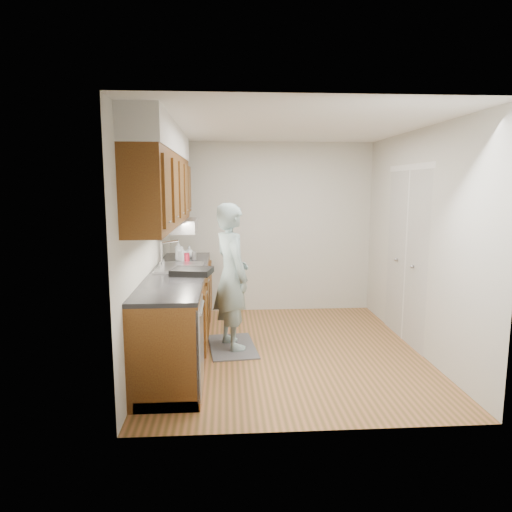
{
  "coord_description": "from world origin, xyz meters",
  "views": [
    {
      "loc": [
        -0.67,
        -4.98,
        1.87
      ],
      "look_at": [
        -0.32,
        0.25,
        1.06
      ],
      "focal_mm": 32.0,
      "sensor_mm": 36.0,
      "label": 1
    }
  ],
  "objects_px": {
    "soap_bottle_a": "(178,250)",
    "soda_can": "(187,258)",
    "soap_bottle_c": "(189,252)",
    "soap_bottle_b": "(182,253)",
    "dish_rack": "(192,271)",
    "person": "(232,266)",
    "steel_can": "(194,256)"
  },
  "relations": [
    {
      "from": "soap_bottle_a",
      "to": "soap_bottle_b",
      "type": "bearing_deg",
      "value": -37.91
    },
    {
      "from": "soap_bottle_a",
      "to": "soap_bottle_c",
      "type": "bearing_deg",
      "value": 61.51
    },
    {
      "from": "person",
      "to": "steel_can",
      "type": "bearing_deg",
      "value": 15.42
    },
    {
      "from": "soap_bottle_b",
      "to": "soap_bottle_c",
      "type": "relative_size",
      "value": 1.19
    },
    {
      "from": "soap_bottle_c",
      "to": "soda_can",
      "type": "bearing_deg",
      "value": -89.35
    },
    {
      "from": "steel_can",
      "to": "dish_rack",
      "type": "bearing_deg",
      "value": -87.48
    },
    {
      "from": "soap_bottle_a",
      "to": "steel_can",
      "type": "height_order",
      "value": "soap_bottle_a"
    },
    {
      "from": "steel_can",
      "to": "dish_rack",
      "type": "relative_size",
      "value": 0.26
    },
    {
      "from": "soap_bottle_a",
      "to": "soda_can",
      "type": "relative_size",
      "value": 2.05
    },
    {
      "from": "soap_bottle_a",
      "to": "soap_bottle_b",
      "type": "distance_m",
      "value": 0.07
    },
    {
      "from": "soap_bottle_c",
      "to": "steel_can",
      "type": "xyz_separation_m",
      "value": [
        0.08,
        -0.21,
        -0.02
      ]
    },
    {
      "from": "soda_can",
      "to": "steel_can",
      "type": "distance_m",
      "value": 0.23
    },
    {
      "from": "soap_bottle_b",
      "to": "soda_can",
      "type": "distance_m",
      "value": 0.18
    },
    {
      "from": "dish_rack",
      "to": "soap_bottle_b",
      "type": "bearing_deg",
      "value": 111.46
    },
    {
      "from": "soap_bottle_c",
      "to": "soda_can",
      "type": "xyz_separation_m",
      "value": [
        0.0,
        -0.42,
        -0.02
      ]
    },
    {
      "from": "dish_rack",
      "to": "steel_can",
      "type": "bearing_deg",
      "value": 102.7
    },
    {
      "from": "person",
      "to": "soap_bottle_a",
      "type": "relative_size",
      "value": 7.65
    },
    {
      "from": "steel_can",
      "to": "soap_bottle_b",
      "type": "bearing_deg",
      "value": -160.79
    },
    {
      "from": "soap_bottle_b",
      "to": "steel_can",
      "type": "xyz_separation_m",
      "value": [
        0.14,
        0.05,
        -0.04
      ]
    },
    {
      "from": "soap_bottle_c",
      "to": "soap_bottle_b",
      "type": "bearing_deg",
      "value": -103.93
    },
    {
      "from": "soda_can",
      "to": "dish_rack",
      "type": "bearing_deg",
      "value": -81.27
    },
    {
      "from": "dish_rack",
      "to": "soap_bottle_c",
      "type": "bearing_deg",
      "value": 106.02
    },
    {
      "from": "soap_bottle_b",
      "to": "dish_rack",
      "type": "xyz_separation_m",
      "value": [
        0.18,
        -0.92,
        -0.06
      ]
    },
    {
      "from": "person",
      "to": "soda_can",
      "type": "relative_size",
      "value": 15.68
    },
    {
      "from": "person",
      "to": "soap_bottle_c",
      "type": "bearing_deg",
      "value": 11.92
    },
    {
      "from": "person",
      "to": "steel_can",
      "type": "height_order",
      "value": "person"
    },
    {
      "from": "soap_bottle_b",
      "to": "dish_rack",
      "type": "bearing_deg",
      "value": -78.72
    },
    {
      "from": "soap_bottle_c",
      "to": "steel_can",
      "type": "bearing_deg",
      "value": -69.39
    },
    {
      "from": "steel_can",
      "to": "soap_bottle_c",
      "type": "bearing_deg",
      "value": 110.61
    },
    {
      "from": "soap_bottle_a",
      "to": "dish_rack",
      "type": "height_order",
      "value": "soap_bottle_a"
    },
    {
      "from": "soap_bottle_a",
      "to": "dish_rack",
      "type": "distance_m",
      "value": 0.99
    },
    {
      "from": "soda_can",
      "to": "soap_bottle_c",
      "type": "bearing_deg",
      "value": 90.65
    }
  ]
}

